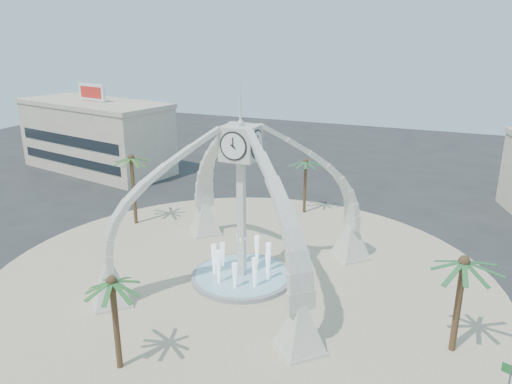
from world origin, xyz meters
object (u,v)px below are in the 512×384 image
at_px(palm_east, 464,263).
at_px(palm_south, 112,282).
at_px(clock_tower, 241,202).
at_px(palm_north, 306,162).
at_px(fountain, 242,276).
at_px(street_sign, 510,376).
at_px(palm_west, 131,159).

bearing_deg(palm_east, palm_south, -152.58).
bearing_deg(clock_tower, palm_north, 90.04).
height_order(fountain, palm_east, palm_east).
distance_m(clock_tower, palm_north, 16.41).
height_order(palm_north, street_sign, palm_north).
height_order(palm_east, palm_west, palm_west).
height_order(palm_west, palm_south, palm_west).
relative_size(fountain, palm_west, 1.04).
bearing_deg(street_sign, clock_tower, -179.90).
xyz_separation_m(clock_tower, palm_west, (-14.86, 6.69, 0.32)).
height_order(fountain, palm_north, palm_north).
distance_m(palm_west, street_sign, 36.61).
xyz_separation_m(clock_tower, street_sign, (18.50, -7.60, -4.50)).
bearing_deg(palm_south, palm_east, 27.42).
bearing_deg(fountain, palm_south, -99.51).
relative_size(fountain, palm_north, 1.25).
height_order(palm_west, street_sign, palm_west).
height_order(palm_south, street_sign, palm_south).
height_order(palm_west, palm_north, palm_west).
bearing_deg(palm_east, clock_tower, 167.75).
bearing_deg(street_sign, fountain, -179.90).
relative_size(fountain, palm_east, 1.17).
bearing_deg(fountain, palm_east, -12.26).
xyz_separation_m(palm_west, palm_north, (14.85, 9.70, -1.17)).
bearing_deg(clock_tower, palm_west, 155.76).
bearing_deg(street_sign, palm_east, 145.85).
distance_m(palm_south, street_sign, 21.55).
distance_m(palm_north, street_sign, 30.52).
xyz_separation_m(palm_east, palm_north, (-15.76, 19.81, -0.33)).
height_order(fountain, palm_west, palm_west).
height_order(fountain, street_sign, fountain).
xyz_separation_m(palm_south, street_sign, (20.63, 5.09, -3.60)).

